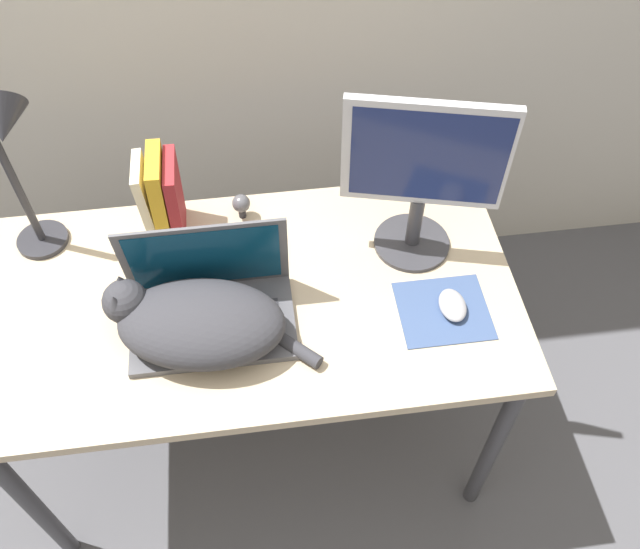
% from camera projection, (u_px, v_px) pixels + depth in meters
% --- Properties ---
extents(ground_plane, '(12.00, 12.00, 0.00)m').
position_uv_depth(ground_plane, '(278.00, 537.00, 2.04)').
color(ground_plane, '#4C4C51').
extents(desk, '(1.32, 0.70, 0.76)m').
position_uv_depth(desk, '(252.00, 315.00, 1.72)').
color(desk, tan).
rests_on(desk, ground_plane).
extents(laptop, '(0.38, 0.24, 0.25)m').
position_uv_depth(laptop, '(211.00, 304.00, 1.58)').
color(laptop, '#4C4C51').
rests_on(laptop, desk).
extents(cat, '(0.48, 0.30, 0.15)m').
position_uv_depth(cat, '(196.00, 322.00, 1.52)').
color(cat, '#333338').
rests_on(cat, desk).
extents(external_monitor, '(0.37, 0.20, 0.45)m').
position_uv_depth(external_monitor, '(423.00, 173.00, 1.56)').
color(external_monitor, '#333338').
rests_on(external_monitor, desk).
extents(mousepad, '(0.22, 0.19, 0.00)m').
position_uv_depth(mousepad, '(443.00, 310.00, 1.63)').
color(mousepad, '#384C75').
rests_on(mousepad, desk).
extents(computer_mouse, '(0.06, 0.10, 0.03)m').
position_uv_depth(computer_mouse, '(453.00, 305.00, 1.62)').
color(computer_mouse, '#99999E').
rests_on(computer_mouse, mousepad).
extents(book_row, '(0.10, 0.15, 0.25)m').
position_uv_depth(book_row, '(162.00, 198.00, 1.70)').
color(book_row, beige).
rests_on(book_row, desk).
extents(desk_lamp, '(0.17, 0.17, 0.49)m').
position_uv_depth(desk_lamp, '(11.00, 151.00, 1.49)').
color(desk_lamp, '#28282D').
rests_on(desk_lamp, desk).
extents(webcam, '(0.05, 0.05, 0.07)m').
position_uv_depth(webcam, '(239.00, 204.00, 1.79)').
color(webcam, '#232328').
rests_on(webcam, desk).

